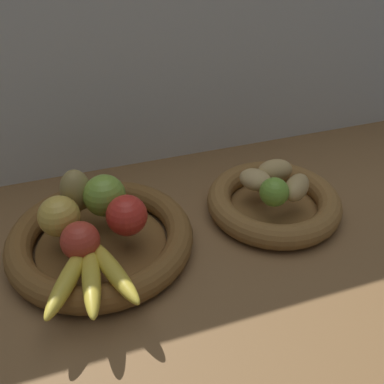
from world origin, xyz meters
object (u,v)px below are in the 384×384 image
Objects in this scene: banana_bunch_front at (91,273)px; potato_oblong at (255,180)px; potato_back at (275,171)px; pear_brown at (76,191)px; apple_red_front at (80,241)px; fruit_bowl_right at (274,202)px; lime_near at (274,192)px; apple_green_back at (105,196)px; potato_small at (297,187)px; fruit_bowl_left at (101,239)px; apple_golden_left at (59,216)px; apple_red_right at (127,215)px.

banana_bunch_front is 38.41cm from potato_oblong.
pear_brown is at bearing 175.94° from potato_back.
pear_brown is at bearing 86.05° from apple_red_front.
lime_near is (-2.39, -3.58, 5.48)cm from fruit_bowl_right.
apple_green_back is 5.63cm from pear_brown.
apple_red_front is at bearing -175.53° from potato_small.
fruit_bowl_right is 40.37cm from apple_red_front.
fruit_bowl_left is at bearing 175.63° from potato_small.
apple_green_back is 1.15× the size of potato_oblong.
apple_green_back reaches higher than lime_near.
apple_green_back reaches higher than potato_small.
potato_oblong is (-3.33, 2.59, 4.64)cm from fruit_bowl_right.
banana_bunch_front is 2.34× the size of potato_small.
fruit_bowl_right is 3.18× the size of pear_brown.
fruit_bowl_right is at bearing 56.31° from lime_near.
potato_small is (41.49, -9.89, -2.01)cm from pear_brown.
potato_oblong is 0.91× the size of potato_back.
lime_near is (-4.24, -7.65, 0.56)cm from potato_back.
banana_bunch_front is at bearing -90.70° from pear_brown.
apple_green_back is at bearing 63.01° from fruit_bowl_left.
apple_golden_left is at bearing 110.72° from apple_red_front.
potato_oblong is at bearing -164.05° from potato_back.
apple_green_back reaches higher than apple_red_right.
apple_green_back is 0.43× the size of banana_bunch_front.
apple_green_back is 37.31cm from potato_small.
apple_green_back reaches higher than apple_golden_left.
fruit_bowl_right is 6.97cm from lime_near.
apple_golden_left is at bearing -159.11° from apple_green_back.
lime_near is at bearing -81.35° from potato_oblong.
fruit_bowl_left is 35.76cm from fruit_bowl_right.
lime_near reaches higher than potato_oblong.
fruit_bowl_right is 39.76cm from pear_brown.
lime_near reaches higher than fruit_bowl_right.
potato_oblong is 6.30cm from lime_near.
pear_brown is at bearing 172.97° from potato_oblong.
apple_green_back reaches higher than fruit_bowl_right.
lime_near reaches higher than fruit_bowl_left.
apple_red_front is at bearing -175.85° from lime_near.
apple_red_right is 12.24cm from pear_brown.
fruit_bowl_right is 3.47× the size of apple_green_back.
apple_golden_left is 1.07× the size of potato_oblong.
pear_brown is at bearing 150.70° from apple_green_back.
apple_red_right reaches higher than apple_red_front.
potato_back is at bearing -4.06° from pear_brown.
banana_bunch_front is 3.23× the size of lime_near.
apple_red_right is 0.93× the size of apple_green_back.
fruit_bowl_right is at bearing -114.44° from potato_back.
apple_red_front is 0.35× the size of banana_bunch_front.
potato_back reaches higher than fruit_bowl_left.
potato_oblong is at bearing -3.00° from apple_green_back.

